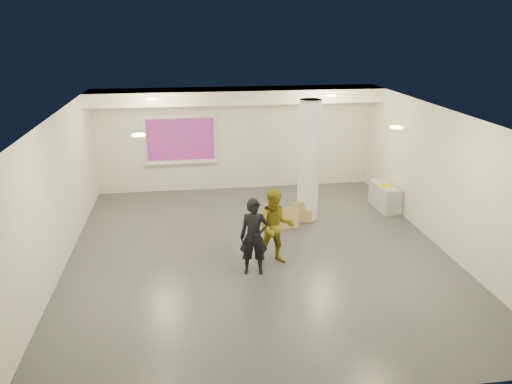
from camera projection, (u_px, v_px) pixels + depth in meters
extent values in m
cube|color=#373A3F|center=(259.00, 253.00, 10.75)|extent=(8.00, 9.00, 0.01)
cube|color=white|center=(259.00, 114.00, 9.78)|extent=(8.00, 9.00, 0.01)
cube|color=silver|center=(236.00, 139.00, 14.48)|extent=(8.00, 0.01, 3.00)
cube|color=silver|center=(313.00, 302.00, 6.05)|extent=(8.00, 0.01, 3.00)
cube|color=silver|center=(56.00, 196.00, 9.73)|extent=(0.01, 9.00, 3.00)
cube|color=silver|center=(441.00, 179.00, 10.80)|extent=(0.01, 9.00, 3.00)
cube|color=white|center=(238.00, 96.00, 13.54)|extent=(8.00, 1.10, 0.36)
cylinder|color=#F5E194|center=(152.00, 99.00, 11.83)|extent=(0.22, 0.22, 0.02)
cylinder|color=#F5E194|center=(331.00, 95.00, 12.43)|extent=(0.22, 0.22, 0.02)
cylinder|color=#F5E194|center=(139.00, 135.00, 8.09)|extent=(0.22, 0.22, 0.02)
cylinder|color=#F5E194|center=(396.00, 127.00, 8.68)|extent=(0.22, 0.22, 0.02)
cylinder|color=white|center=(309.00, 161.00, 12.16)|extent=(0.52, 0.52, 3.00)
cube|color=white|center=(180.00, 139.00, 14.21)|extent=(2.10, 0.06, 1.40)
cube|color=#003DAD|center=(180.00, 139.00, 14.17)|extent=(1.90, 0.01, 1.20)
cube|color=white|center=(182.00, 163.00, 14.39)|extent=(2.10, 0.08, 0.04)
cube|color=#9EA1A4|center=(385.00, 197.00, 13.22)|extent=(0.51, 1.14, 0.65)
cube|color=white|center=(390.00, 188.00, 12.87)|extent=(0.28, 0.33, 0.02)
cube|color=#DFC105|center=(388.00, 186.00, 12.97)|extent=(0.31, 0.36, 0.03)
cube|color=#A27F50|center=(302.00, 212.00, 12.31)|extent=(0.47, 0.14, 0.52)
cube|color=#A27F50|center=(289.00, 218.00, 11.97)|extent=(0.49, 0.20, 0.53)
imported|color=black|center=(254.00, 237.00, 9.67)|extent=(0.61, 0.45, 1.54)
imported|color=olive|center=(275.00, 227.00, 10.08)|extent=(0.81, 0.65, 1.59)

